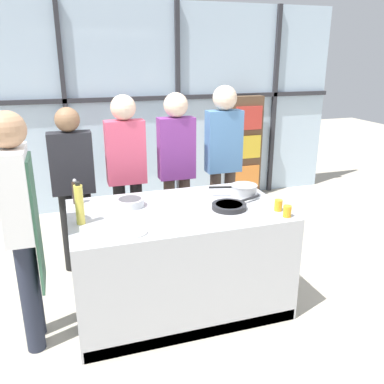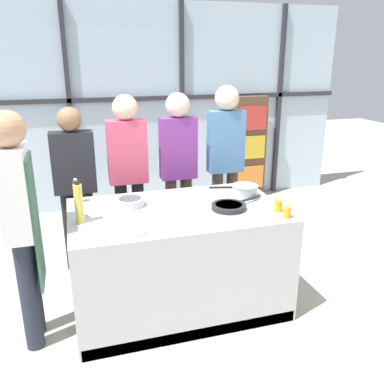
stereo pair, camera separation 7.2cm
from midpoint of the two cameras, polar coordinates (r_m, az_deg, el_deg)
name	(u,v)px [view 2 (the right image)]	position (r m, az deg, el deg)	size (l,w,h in m)	color
ground_plane	(178,303)	(3.77, -1.39, -15.29)	(18.00, 18.00, 0.00)	#BCB29E
back_window_wall	(128,109)	(5.80, -8.66, 11.49)	(6.40, 0.10, 2.80)	silver
bookshelf	(249,148)	(6.24, 8.40, 6.12)	(0.48, 0.19, 1.54)	brown
demo_island	(178,258)	(3.54, -1.43, -9.24)	(1.75, 1.05, 0.90)	#B7BABF
chef	(21,217)	(3.10, -22.31, -3.26)	(0.25, 0.41, 1.77)	#232838
spectator_far_left	(75,180)	(4.13, -15.62, 1.69)	(0.41, 0.23, 1.66)	black
spectator_center_left	(128,168)	(4.14, -8.46, 3.37)	(0.39, 0.25, 1.75)	black
spectator_center_right	(178,163)	(4.24, -1.44, 4.09)	(0.37, 0.25, 1.76)	#47382D
spectator_far_right	(225,156)	(4.39, 5.19, 5.07)	(0.38, 0.25, 1.82)	#47382D
frying_pan	(229,206)	(3.37, 5.88, -2.00)	(0.49, 0.30, 0.04)	#232326
saucepan	(244,190)	(3.66, 7.91, 0.21)	(0.43, 0.24, 0.11)	silver
white_plate	(130,231)	(2.95, -8.04, -5.47)	(0.23, 0.23, 0.01)	white
mixing_bowl	(130,202)	(3.45, -8.09, -1.35)	(0.24, 0.24, 0.07)	silver
oil_bottle	(79,203)	(3.13, -14.97, -1.56)	(0.06, 0.06, 0.33)	#E0CC4C
pepper_grinder	(76,191)	(3.59, -15.38, 0.07)	(0.05, 0.05, 0.22)	#332319
juice_glass_near	(287,212)	(3.26, 13.77, -2.76)	(0.06, 0.06, 0.09)	orange
juice_glass_far	(278,206)	(3.37, 12.60, -1.94)	(0.06, 0.06, 0.09)	orange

